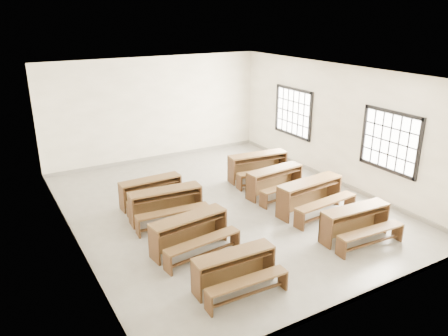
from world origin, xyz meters
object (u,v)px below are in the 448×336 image
desk_set_2 (166,203)px  desk_set_4 (356,221)px  desk_set_3 (152,190)px  desk_set_6 (276,180)px  desk_set_0 (235,268)px  desk_set_7 (258,165)px  desk_set_5 (311,194)px  desk_set_1 (190,231)px

desk_set_2 → desk_set_4: bearing=-38.1°
desk_set_3 → desk_set_6: 3.14m
desk_set_4 → desk_set_6: bearing=94.4°
desk_set_0 → desk_set_3: bearing=91.5°
desk_set_6 → desk_set_2: bearing=173.6°
desk_set_4 → desk_set_6: size_ratio=0.96×
desk_set_3 → desk_set_6: (2.98, -0.99, 0.02)m
desk_set_0 → desk_set_7: 5.13m
desk_set_0 → desk_set_5: desk_set_5 is taller
desk_set_4 → desk_set_5: desk_set_5 is taller
desk_set_7 → desk_set_3: bearing=-171.6°
desk_set_1 → desk_set_2: size_ratio=1.00×
desk_set_1 → desk_set_6: desk_set_1 is taller
desk_set_0 → desk_set_4: bearing=5.1°
desk_set_6 → desk_set_7: size_ratio=0.94×
desk_set_0 → desk_set_3: desk_set_3 is taller
desk_set_3 → desk_set_4: (3.04, -3.69, 0.01)m
desk_set_4 → desk_set_3: bearing=132.7°
desk_set_0 → desk_set_7: desk_set_7 is taller
desk_set_5 → desk_set_3: bearing=138.9°
desk_set_1 → desk_set_3: 2.38m
desk_set_3 → desk_set_0: bearing=-91.7°
desk_set_3 → desk_set_7: size_ratio=0.87×
desk_set_1 → desk_set_3: desk_set_1 is taller
desk_set_0 → desk_set_3: 3.88m
desk_set_2 → desk_set_0: bearing=-85.9°
desk_set_0 → desk_set_3: size_ratio=0.97×
desk_set_6 → desk_set_1: bearing=-160.9°
desk_set_4 → desk_set_7: desk_set_7 is taller
desk_set_3 → desk_set_7: 3.21m
desk_set_0 → desk_set_6: (2.99, 2.89, 0.03)m
desk_set_7 → desk_set_0: bearing=-122.5°
desk_set_3 → desk_set_6: size_ratio=0.93×
desk_set_4 → desk_set_6: 2.70m
desk_set_1 → desk_set_4: desk_set_1 is taller
desk_set_1 → desk_set_2: bearing=78.5°
desk_set_1 → desk_set_4: size_ratio=1.06×
desk_set_3 → desk_set_5: desk_set_5 is taller
desk_set_6 → desk_set_0: bearing=-141.0°
desk_set_1 → desk_set_4: bearing=-29.5°
desk_set_0 → desk_set_1: (-0.11, 1.50, 0.04)m
desk_set_1 → desk_set_5: size_ratio=0.94×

